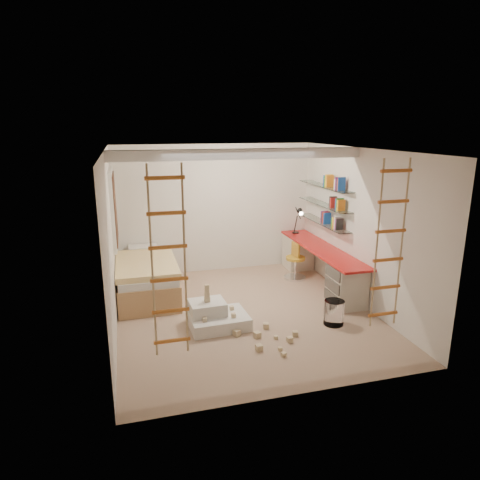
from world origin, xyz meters
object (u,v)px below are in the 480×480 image
object	(u,v)px
bed	(146,277)
swivel_chair	(295,266)
desk	(320,264)
play_platform	(215,317)

from	to	relation	value
bed	swivel_chair	bearing A→B (deg)	1.34
desk	swivel_chair	size ratio (longest dim) A/B	3.84
swivel_chair	desk	bearing A→B (deg)	-53.70
desk	swivel_chair	distance (m)	0.55
swivel_chair	play_platform	distance (m)	2.55
play_platform	swivel_chair	bearing A→B (deg)	39.66
bed	play_platform	xyz separation A→B (m)	(0.92, -1.56, -0.18)
bed	swivel_chair	distance (m)	2.88
desk	swivel_chair	bearing A→B (deg)	126.30
bed	play_platform	bearing A→B (deg)	-59.40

